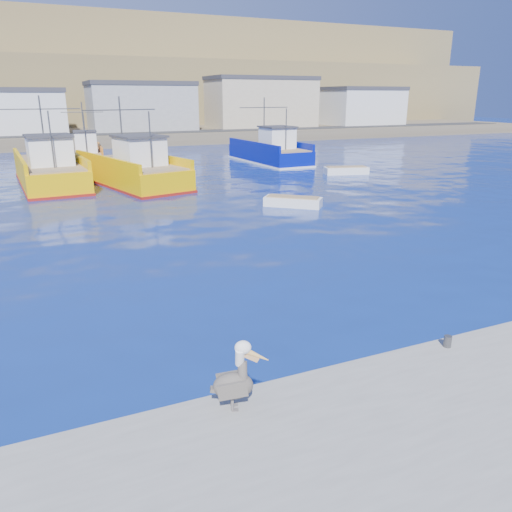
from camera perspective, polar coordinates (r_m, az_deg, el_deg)
The scene contains 11 objects.
ground at distance 14.90m, azimuth 2.99°, elevation -8.58°, with size 260.00×260.00×0.00m, color navy.
dock_bollards at distance 12.34m, azimuth 12.91°, elevation -11.59°, with size 36.20×0.20×0.30m.
far_shore at distance 121.24m, azimuth -22.24°, elevation 17.69°, with size 200.00×81.00×24.00m.
trawler_yellow_a at distance 42.24m, azimuth -22.49°, elevation 9.03°, with size 5.95×13.29×6.74m.
trawler_yellow_b at distance 40.38m, azimuth -13.92°, elevation 9.46°, with size 7.21×13.23×6.68m.
trawler_blue at distance 52.93m, azimuth 1.65°, elevation 11.78°, with size 5.60×11.86×6.56m.
boat_orange at distance 55.66m, azimuth -18.80°, elevation 11.12°, with size 4.17×8.16×6.03m.
skiff_mid at distance 31.54m, azimuth 4.24°, elevation 6.12°, with size 3.49×3.27×0.77m.
skiff_far at distance 53.41m, azimuth 4.53°, elevation 10.99°, with size 2.28×4.72×0.98m.
skiff_extra at distance 45.58m, azimuth 10.26°, elevation 9.53°, with size 4.04×2.28×0.83m.
pelican at distance 10.39m, azimuth -2.40°, elevation -13.98°, with size 1.21×0.72×1.51m.
Camera 1 is at (-6.13, -11.85, 6.62)m, focal length 35.00 mm.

